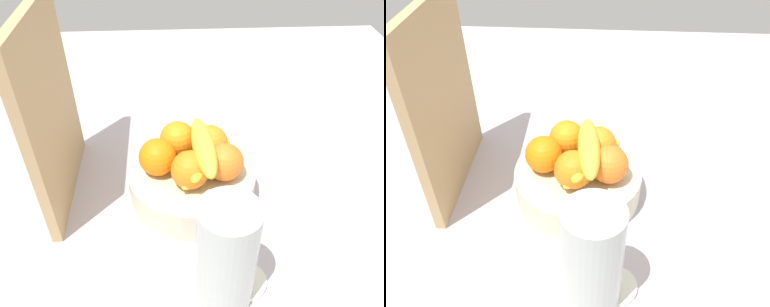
# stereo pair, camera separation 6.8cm
# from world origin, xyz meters

# --- Properties ---
(ground_plane) EXTENTS (1.80, 1.40, 0.03)m
(ground_plane) POSITION_xyz_m (0.00, 0.00, -0.01)
(ground_plane) COLOR #B9B0B9
(fruit_bowl) EXTENTS (0.24, 0.24, 0.06)m
(fruit_bowl) POSITION_xyz_m (0.04, 0.03, 0.03)
(fruit_bowl) COLOR beige
(fruit_bowl) RESTS_ON ground_plane
(orange_front_left) EXTENTS (0.07, 0.07, 0.07)m
(orange_front_left) POSITION_xyz_m (0.04, 0.09, 0.10)
(orange_front_left) COLOR orange
(orange_front_left) RESTS_ON fruit_bowl
(orange_front_right) EXTENTS (0.07, 0.07, 0.07)m
(orange_front_right) POSITION_xyz_m (-0.00, 0.03, 0.10)
(orange_front_right) COLOR orange
(orange_front_right) RESTS_ON fruit_bowl
(orange_center) EXTENTS (0.07, 0.07, 0.07)m
(orange_center) POSITION_xyz_m (0.02, -0.03, 0.10)
(orange_center) COLOR orange
(orange_center) RESTS_ON fruit_bowl
(orange_back_left) EXTENTS (0.07, 0.07, 0.07)m
(orange_back_left) POSITION_xyz_m (0.08, -0.01, 0.10)
(orange_back_left) COLOR orange
(orange_back_left) RESTS_ON fruit_bowl
(orange_back_right) EXTENTS (0.07, 0.07, 0.07)m
(orange_back_right) POSITION_xyz_m (0.09, 0.05, 0.10)
(orange_back_right) COLOR orange
(orange_back_right) RESTS_ON fruit_bowl
(banana_bunch) EXTENTS (0.19, 0.13, 0.08)m
(banana_bunch) POSITION_xyz_m (0.04, 0.00, 0.10)
(banana_bunch) COLOR yellow
(banana_bunch) RESTS_ON fruit_bowl
(cutting_board) EXTENTS (0.28, 0.02, 0.36)m
(cutting_board) POSITION_xyz_m (0.07, 0.27, 0.18)
(cutting_board) COLOR tan
(cutting_board) RESTS_ON ground_plane
(thermos_tumbler) EXTENTS (0.09, 0.09, 0.19)m
(thermos_tumbler) POSITION_xyz_m (-0.19, -0.01, 0.10)
(thermos_tumbler) COLOR #B7C1BA
(thermos_tumbler) RESTS_ON ground_plane
(jar_lid) EXTENTS (0.07, 0.07, 0.01)m
(jar_lid) POSITION_xyz_m (-0.17, -0.04, 0.01)
(jar_lid) COLOR white
(jar_lid) RESTS_ON ground_plane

